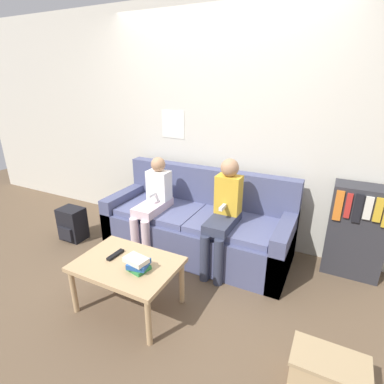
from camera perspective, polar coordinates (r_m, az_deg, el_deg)
The scene contains 11 objects.
ground_plane at distance 3.07m, azimuth -3.24°, elevation -15.29°, with size 10.00×10.00×0.00m, color brown.
wall_back at distance 3.40m, azimuth 4.82°, elevation 12.25°, with size 8.00×0.06×2.60m.
couch at distance 3.30m, azimuth 1.12°, elevation -6.50°, with size 2.00×0.78×0.88m.
coffee_table at distance 2.53m, azimuth -12.24°, elevation -13.96°, with size 0.81×0.57×0.44m.
person_left at distance 3.22m, azimuth -7.44°, elevation -1.81°, with size 0.24×0.54×1.03m.
person_right at distance 2.87m, azimuth 6.05°, elevation -3.68°, with size 0.24×0.54×1.11m.
tv_remote at distance 2.60m, azimuth -14.37°, elevation -11.51°, with size 0.05×0.17×0.02m.
book_stack at distance 2.38m, azimuth -10.29°, elevation -13.27°, with size 0.20×0.17×0.11m.
bookshelf at distance 3.24m, azimuth 28.81°, elevation -6.52°, with size 0.50×0.28×0.91m.
storage_box at distance 2.25m, azimuth 24.30°, elevation -29.43°, with size 0.44×0.26×0.29m.
backpack at distance 3.83m, azimuth -21.83°, elevation -5.69°, with size 0.29×0.25×0.39m.
Camera 1 is at (1.26, -2.13, 1.82)m, focal length 28.00 mm.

